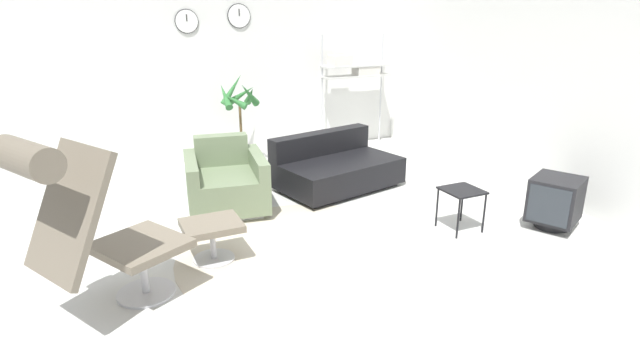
% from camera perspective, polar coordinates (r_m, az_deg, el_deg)
% --- Properties ---
extents(ground_plane, '(12.00, 12.00, 0.00)m').
position_cam_1_polar(ground_plane, '(4.74, -2.17, -7.43)').
color(ground_plane, silver).
extents(wall_back, '(12.00, 0.09, 2.80)m').
position_cam_1_polar(wall_back, '(7.35, -12.45, 12.87)').
color(wall_back, silver).
rests_on(wall_back, ground_plane).
extents(wall_right, '(0.06, 12.00, 2.80)m').
position_cam_1_polar(wall_right, '(6.18, 25.29, 10.54)').
color(wall_right, silver).
rests_on(wall_right, ground_plane).
extents(round_rug, '(2.37, 2.37, 0.01)m').
position_cam_1_polar(round_rug, '(4.56, -1.27, -8.51)').
color(round_rug, '#BCB29E').
rests_on(round_rug, ground_plane).
extents(lounge_chair, '(1.21, 1.01, 1.36)m').
position_cam_1_polar(lounge_chair, '(3.67, -25.36, -3.56)').
color(lounge_chair, '#BCBCC1').
rests_on(lounge_chair, ground_plane).
extents(ottoman, '(0.50, 0.42, 0.36)m').
position_cam_1_polar(ottoman, '(4.42, -12.24, -6.01)').
color(ottoman, '#BCBCC1').
rests_on(ottoman, ground_plane).
extents(armchair_red, '(0.95, 1.02, 0.76)m').
position_cam_1_polar(armchair_red, '(5.53, -10.71, -0.68)').
color(armchair_red, silver).
rests_on(armchair_red, ground_plane).
extents(couch_low, '(1.60, 1.19, 0.64)m').
position_cam_1_polar(couch_low, '(6.13, 1.76, 1.06)').
color(couch_low, black).
rests_on(couch_low, ground_plane).
extents(side_table, '(0.36, 0.36, 0.42)m').
position_cam_1_polar(side_table, '(5.08, 15.89, -1.85)').
color(side_table, black).
rests_on(side_table, ground_plane).
extents(crt_television, '(0.62, 0.60, 0.52)m').
position_cam_1_polar(crt_television, '(5.49, 25.28, -2.41)').
color(crt_television, black).
rests_on(crt_television, ground_plane).
extents(potted_plant, '(0.55, 0.57, 1.27)m').
position_cam_1_polar(potted_plant, '(7.02, -9.13, 6.60)').
color(potted_plant, silver).
rests_on(potted_plant, ground_plane).
extents(shelf_unit, '(1.11, 0.28, 1.74)m').
position_cam_1_polar(shelf_unit, '(7.83, 3.92, 12.30)').
color(shelf_unit, '#BCBCC1').
rests_on(shelf_unit, ground_plane).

